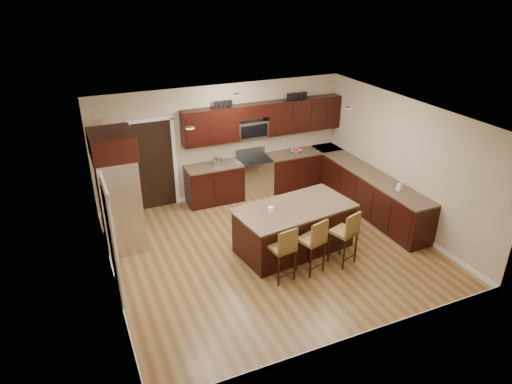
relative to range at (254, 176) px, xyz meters
name	(u,v)px	position (x,y,z in m)	size (l,w,h in m)	color
floor	(272,249)	(-0.68, -2.45, -0.47)	(6.00, 6.00, 0.00)	olive
ceiling	(274,116)	(-0.68, -2.45, 2.23)	(6.00, 6.00, 0.00)	silver
wall_back	(223,142)	(-0.68, 0.30, 0.88)	(6.00, 6.00, 0.00)	tan
wall_left	(105,219)	(-3.68, -2.45, 0.88)	(5.50, 5.50, 0.00)	tan
wall_right	(403,163)	(2.32, -2.45, 0.88)	(5.50, 5.50, 0.00)	tan
base_cabinets	(319,184)	(1.22, -1.01, -0.01)	(4.02, 3.96, 0.92)	black
upper_cabinets	(266,118)	(0.36, 0.13, 1.37)	(4.00, 0.33, 0.80)	black
range	(254,176)	(0.00, 0.00, 0.00)	(0.76, 0.64, 1.11)	silver
microwave	(252,129)	(0.00, 0.15, 1.15)	(0.76, 0.31, 0.40)	silver
doorway	(154,165)	(-2.33, 0.28, 0.56)	(0.85, 0.03, 2.06)	black
pantry_door	(112,245)	(-3.66, -2.75, 0.55)	(0.03, 0.80, 2.04)	white
letter_decor	(261,100)	(0.22, 0.13, 1.82)	(2.20, 0.03, 0.15)	black
island	(294,229)	(-0.29, -2.59, -0.04)	(2.38, 1.46, 0.92)	black
stool_left	(284,248)	(-0.93, -3.43, 0.19)	(0.45, 0.45, 1.06)	olive
stool_mid	(314,240)	(-0.34, -3.43, 0.20)	(0.50, 0.50, 1.08)	olive
stool_right	(347,232)	(0.35, -3.43, 0.21)	(0.51, 0.51, 1.09)	olive
refrigerator	(118,190)	(-3.30, -1.11, 0.73)	(0.79, 1.01, 2.35)	silver
floor_mat	(246,216)	(-0.64, -1.01, -0.47)	(0.80, 0.53, 0.01)	brown
fruit_bowl	(296,151)	(1.12, 0.00, 0.48)	(0.26, 0.26, 0.06)	silver
soap_bottle	(400,186)	(2.02, -2.78, 0.55)	(0.10, 0.10, 0.21)	#B2B2B2
canister_tall	(216,161)	(-0.97, 0.00, 0.54)	(0.12, 0.12, 0.19)	silver
canister_short	(220,161)	(-0.88, 0.00, 0.53)	(0.11, 0.11, 0.16)	silver
island_jar	(271,210)	(-0.79, -2.59, 0.50)	(0.10, 0.10, 0.10)	white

